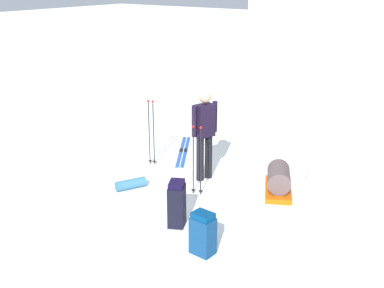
{
  "coord_description": "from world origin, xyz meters",
  "views": [
    {
      "loc": [
        4.87,
        -6.77,
        3.67
      ],
      "look_at": [
        0.0,
        0.0,
        0.7
      ],
      "focal_mm": 44.91,
      "sensor_mm": 36.0,
      "label": 1
    }
  ],
  "objects_px": {
    "skier_standing": "(205,131)",
    "gear_sled": "(279,180)",
    "backpack_bright": "(203,234)",
    "ski_pair_near": "(183,151)",
    "backpack_large_dark": "(177,204)",
    "thermos_bottle": "(308,175)",
    "ski_poles_planted_far": "(197,157)",
    "sleeping_mat_rolled": "(131,184)",
    "ski_poles_planted_near": "(151,129)"
  },
  "relations": [
    {
      "from": "backpack_large_dark",
      "to": "thermos_bottle",
      "type": "relative_size",
      "value": 2.8
    },
    {
      "from": "sleeping_mat_rolled",
      "to": "ski_poles_planted_near",
      "type": "bearing_deg",
      "value": 112.04
    },
    {
      "from": "ski_pair_near",
      "to": "ski_poles_planted_far",
      "type": "xyz_separation_m",
      "value": [
        1.46,
        -1.56,
        0.69
      ]
    },
    {
      "from": "gear_sled",
      "to": "backpack_large_dark",
      "type": "bearing_deg",
      "value": -110.53
    },
    {
      "from": "backpack_bright",
      "to": "gear_sled",
      "type": "relative_size",
      "value": 0.55
    },
    {
      "from": "skier_standing",
      "to": "ski_pair_near",
      "type": "xyz_separation_m",
      "value": [
        -1.19,
        0.94,
        -0.94
      ]
    },
    {
      "from": "skier_standing",
      "to": "backpack_large_dark",
      "type": "xyz_separation_m",
      "value": [
        0.66,
        -1.7,
        -0.6
      ]
    },
    {
      "from": "backpack_large_dark",
      "to": "skier_standing",
      "type": "bearing_deg",
      "value": 111.1
    },
    {
      "from": "sleeping_mat_rolled",
      "to": "thermos_bottle",
      "type": "height_order",
      "value": "thermos_bottle"
    },
    {
      "from": "ski_poles_planted_near",
      "to": "sleeping_mat_rolled",
      "type": "xyz_separation_m",
      "value": [
        0.46,
        -1.15,
        -0.65
      ]
    },
    {
      "from": "ski_poles_planted_near",
      "to": "skier_standing",
      "type": "bearing_deg",
      "value": -0.06
    },
    {
      "from": "ski_pair_near",
      "to": "ski_poles_planted_far",
      "type": "bearing_deg",
      "value": -46.82
    },
    {
      "from": "ski_poles_planted_far",
      "to": "sleeping_mat_rolled",
      "type": "bearing_deg",
      "value": -154.13
    },
    {
      "from": "backpack_large_dark",
      "to": "backpack_bright",
      "type": "bearing_deg",
      "value": -28.78
    },
    {
      "from": "ski_poles_planted_far",
      "to": "skier_standing",
      "type": "bearing_deg",
      "value": 113.41
    },
    {
      "from": "thermos_bottle",
      "to": "backpack_large_dark",
      "type": "bearing_deg",
      "value": -110.22
    },
    {
      "from": "backpack_large_dark",
      "to": "ski_poles_planted_near",
      "type": "xyz_separation_m",
      "value": [
        -1.94,
        1.71,
        0.38
      ]
    },
    {
      "from": "skier_standing",
      "to": "ski_pair_near",
      "type": "relative_size",
      "value": 1.01
    },
    {
      "from": "ski_poles_planted_far",
      "to": "backpack_bright",
      "type": "bearing_deg",
      "value": -52.36
    },
    {
      "from": "backpack_large_dark",
      "to": "ski_poles_planted_far",
      "type": "bearing_deg",
      "value": 109.74
    },
    {
      "from": "thermos_bottle",
      "to": "skier_standing",
      "type": "bearing_deg",
      "value": -148.72
    },
    {
      "from": "skier_standing",
      "to": "ski_poles_planted_far",
      "type": "distance_m",
      "value": 0.72
    },
    {
      "from": "gear_sled",
      "to": "thermos_bottle",
      "type": "height_order",
      "value": "gear_sled"
    },
    {
      "from": "ski_poles_planted_far",
      "to": "thermos_bottle",
      "type": "bearing_deg",
      "value": 49.48
    },
    {
      "from": "ski_pair_near",
      "to": "gear_sled",
      "type": "height_order",
      "value": "gear_sled"
    },
    {
      "from": "backpack_bright",
      "to": "ski_pair_near",
      "type": "bearing_deg",
      "value": 130.56
    },
    {
      "from": "skier_standing",
      "to": "thermos_bottle",
      "type": "relative_size",
      "value": 6.54
    },
    {
      "from": "ski_poles_planted_far",
      "to": "thermos_bottle",
      "type": "xyz_separation_m",
      "value": [
        1.39,
        1.62,
        -0.57
      ]
    },
    {
      "from": "backpack_large_dark",
      "to": "gear_sled",
      "type": "height_order",
      "value": "backpack_large_dark"
    },
    {
      "from": "gear_sled",
      "to": "sleeping_mat_rolled",
      "type": "relative_size",
      "value": 2.05
    },
    {
      "from": "gear_sled",
      "to": "ski_poles_planted_far",
      "type": "bearing_deg",
      "value": -141.59
    },
    {
      "from": "backpack_bright",
      "to": "ski_poles_planted_near",
      "type": "bearing_deg",
      "value": 141.88
    },
    {
      "from": "ski_pair_near",
      "to": "backpack_large_dark",
      "type": "height_order",
      "value": "backpack_large_dark"
    },
    {
      "from": "ski_pair_near",
      "to": "gear_sled",
      "type": "distance_m",
      "value": 2.69
    },
    {
      "from": "thermos_bottle",
      "to": "sleeping_mat_rolled",
      "type": "bearing_deg",
      "value": -139.0
    },
    {
      "from": "backpack_bright",
      "to": "ski_poles_planted_near",
      "type": "relative_size",
      "value": 0.46
    },
    {
      "from": "skier_standing",
      "to": "ski_poles_planted_far",
      "type": "xyz_separation_m",
      "value": [
        0.27,
        -0.62,
        -0.26
      ]
    },
    {
      "from": "ski_pair_near",
      "to": "backpack_bright",
      "type": "relative_size",
      "value": 2.7
    },
    {
      "from": "ski_poles_planted_near",
      "to": "backpack_large_dark",
      "type": "bearing_deg",
      "value": -41.31
    },
    {
      "from": "backpack_large_dark",
      "to": "backpack_bright",
      "type": "relative_size",
      "value": 1.17
    },
    {
      "from": "ski_poles_planted_near",
      "to": "sleeping_mat_rolled",
      "type": "bearing_deg",
      "value": -67.96
    },
    {
      "from": "skier_standing",
      "to": "gear_sled",
      "type": "relative_size",
      "value": 1.51
    },
    {
      "from": "ski_poles_planted_far",
      "to": "sleeping_mat_rolled",
      "type": "xyz_separation_m",
      "value": [
        -1.09,
        -0.53,
        -0.61
      ]
    },
    {
      "from": "ski_poles_planted_near",
      "to": "ski_poles_planted_far",
      "type": "height_order",
      "value": "ski_poles_planted_near"
    },
    {
      "from": "skier_standing",
      "to": "gear_sled",
      "type": "height_order",
      "value": "skier_standing"
    },
    {
      "from": "backpack_bright",
      "to": "gear_sled",
      "type": "xyz_separation_m",
      "value": [
        -0.03,
        2.41,
        -0.08
      ]
    },
    {
      "from": "backpack_bright",
      "to": "thermos_bottle",
      "type": "distance_m",
      "value": 3.15
    },
    {
      "from": "backpack_large_dark",
      "to": "ski_poles_planted_near",
      "type": "height_order",
      "value": "ski_poles_planted_near"
    },
    {
      "from": "backpack_bright",
      "to": "sleeping_mat_rolled",
      "type": "height_order",
      "value": "backpack_bright"
    },
    {
      "from": "backpack_large_dark",
      "to": "thermos_bottle",
      "type": "bearing_deg",
      "value": 69.78
    }
  ]
}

